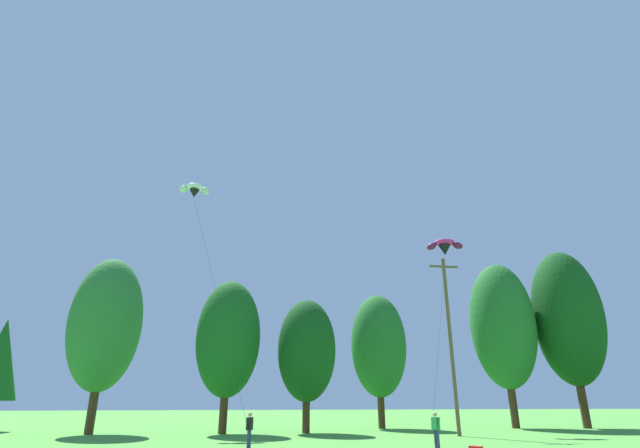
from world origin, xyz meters
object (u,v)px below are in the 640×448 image
(kite_flyer_near, at_px, (250,427))
(kite_flyer_mid, at_px, (436,427))
(utility_pole, at_px, (450,338))
(parafoil_kite_high_white, at_px, (195,190))
(parafoil_kite_mid_magenta, at_px, (445,246))

(kite_flyer_near, bearing_deg, kite_flyer_mid, -7.14)
(utility_pole, bearing_deg, parafoil_kite_high_white, 158.28)
(kite_flyer_mid, height_order, parafoil_kite_high_white, parafoil_kite_high_white)
(parafoil_kite_high_white, height_order, parafoil_kite_mid_magenta, parafoil_kite_high_white)
(kite_flyer_mid, xyz_separation_m, parafoil_kite_mid_magenta, (6.72, 12.09, 13.75))
(utility_pole, bearing_deg, parafoil_kite_mid_magenta, 63.87)
(utility_pole, xyz_separation_m, parafoil_kite_mid_magenta, (2.27, 4.63, 8.36))
(kite_flyer_near, xyz_separation_m, kite_flyer_mid, (9.40, -1.18, 0.00))
(kite_flyer_mid, distance_m, parafoil_kite_mid_magenta, 19.50)
(kite_flyer_near, relative_size, parafoil_kite_mid_magenta, 0.12)
(kite_flyer_near, height_order, parafoil_kite_mid_magenta, parafoil_kite_mid_magenta)
(kite_flyer_near, xyz_separation_m, parafoil_kite_high_white, (-5.88, 14.14, 19.11))
(parafoil_kite_mid_magenta, bearing_deg, parafoil_kite_high_white, 171.64)
(utility_pole, xyz_separation_m, kite_flyer_near, (-13.84, -6.28, -5.38))
(kite_flyer_near, relative_size, parafoil_kite_high_white, 0.09)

